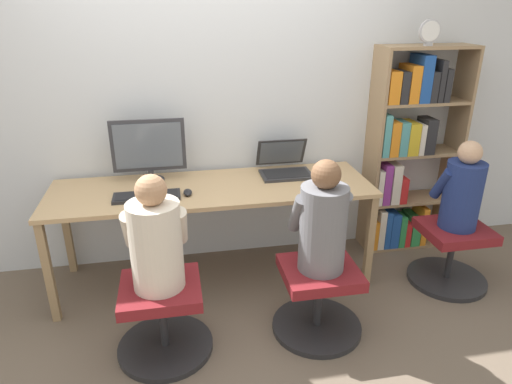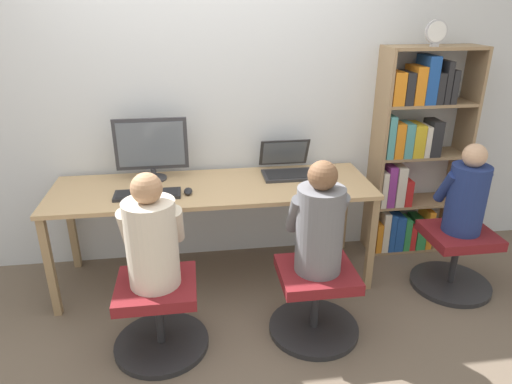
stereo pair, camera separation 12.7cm
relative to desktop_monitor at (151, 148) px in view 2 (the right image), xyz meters
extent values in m
plane|color=brown|center=(0.42, -0.54, -0.99)|extent=(14.00, 14.00, 0.00)
cube|color=silver|center=(0.42, 0.22, 0.31)|extent=(10.00, 0.05, 2.60)
cube|color=tan|center=(0.42, -0.19, -0.25)|extent=(2.25, 0.69, 0.03)
cube|color=#9C7D56|center=(-0.67, -0.50, -0.63)|extent=(0.05, 0.05, 0.72)
cube|color=#9C7D56|center=(1.51, -0.50, -0.63)|extent=(0.05, 0.05, 0.72)
cube|color=#9C7D56|center=(-0.67, 0.11, -0.63)|extent=(0.05, 0.05, 0.72)
cube|color=#9C7D56|center=(1.51, 0.11, -0.63)|extent=(0.05, 0.05, 0.72)
cylinder|color=#333338|center=(0.00, 0.00, -0.23)|extent=(0.18, 0.18, 0.01)
cylinder|color=#333338|center=(0.00, 0.00, -0.19)|extent=(0.04, 0.04, 0.07)
cube|color=#333338|center=(0.00, 0.00, 0.03)|extent=(0.52, 0.02, 0.37)
cube|color=slate|center=(0.00, -0.01, 0.03)|extent=(0.46, 0.01, 0.32)
cube|color=#2D2D30|center=(0.99, -0.08, -0.23)|extent=(0.38, 0.25, 0.02)
cube|color=black|center=(0.99, -0.08, -0.22)|extent=(0.33, 0.19, 0.00)
cube|color=#2D2D30|center=(0.99, 0.10, -0.11)|extent=(0.38, 0.12, 0.23)
cube|color=slate|center=(0.99, 0.09, -0.11)|extent=(0.33, 0.10, 0.19)
cube|color=#232326|center=(-0.02, -0.31, -0.23)|extent=(0.44, 0.17, 0.02)
cube|color=black|center=(-0.02, -0.31, -0.21)|extent=(0.40, 0.13, 0.00)
ellipsoid|color=black|center=(0.25, -0.31, -0.22)|extent=(0.06, 0.11, 0.03)
cylinder|color=#262628|center=(0.04, -0.91, -0.97)|extent=(0.57, 0.57, 0.04)
cylinder|color=#262628|center=(0.04, -0.91, -0.78)|extent=(0.05, 0.05, 0.35)
cube|color=maroon|center=(0.04, -0.91, -0.56)|extent=(0.46, 0.42, 0.07)
cylinder|color=#262628|center=(1.00, -0.90, -0.97)|extent=(0.57, 0.57, 0.04)
cylinder|color=#262628|center=(1.00, -0.90, -0.78)|extent=(0.05, 0.05, 0.35)
cube|color=maroon|center=(1.00, -0.90, -0.56)|extent=(0.46, 0.42, 0.07)
cylinder|color=beige|center=(0.04, -0.91, -0.27)|extent=(0.29, 0.29, 0.51)
sphere|color=#A87A56|center=(0.04, -0.91, 0.06)|extent=(0.17, 0.17, 0.17)
cylinder|color=beige|center=(-0.10, -0.84, -0.20)|extent=(0.08, 0.22, 0.28)
cylinder|color=beige|center=(0.18, -0.84, -0.20)|extent=(0.08, 0.22, 0.28)
cylinder|color=slate|center=(1.00, -0.90, -0.27)|extent=(0.28, 0.28, 0.53)
sphere|color=brown|center=(1.00, -0.90, 0.08)|extent=(0.17, 0.17, 0.17)
cylinder|color=slate|center=(0.87, -0.82, -0.19)|extent=(0.08, 0.22, 0.29)
cylinder|color=slate|center=(1.13, -0.82, -0.19)|extent=(0.08, 0.22, 0.29)
cube|color=#997A56|center=(1.72, 0.06, -0.16)|extent=(0.02, 0.28, 1.66)
cube|color=#997A56|center=(2.43, 0.06, -0.16)|extent=(0.02, 0.28, 1.66)
cube|color=#997A56|center=(2.08, 0.06, -0.98)|extent=(0.69, 0.27, 0.02)
cube|color=#997A56|center=(2.08, 0.06, -0.57)|extent=(0.69, 0.27, 0.02)
cube|color=#997A56|center=(2.08, 0.06, -0.16)|extent=(0.69, 0.27, 0.02)
cube|color=#997A56|center=(2.08, 0.06, 0.25)|extent=(0.69, 0.27, 0.02)
cube|color=#997A56|center=(2.08, 0.06, 0.66)|extent=(0.69, 0.27, 0.02)
cube|color=orange|center=(1.77, 0.04, -0.84)|extent=(0.05, 0.23, 0.25)
cube|color=silver|center=(1.82, 0.00, -0.79)|extent=(0.05, 0.16, 0.34)
cube|color=#1E4C9E|center=(1.88, 0.02, -0.80)|extent=(0.05, 0.20, 0.33)
cube|color=#1E4C9E|center=(1.94, 0.03, -0.81)|extent=(0.08, 0.22, 0.30)
cube|color=#2D8C47|center=(2.01, 0.00, -0.83)|extent=(0.05, 0.16, 0.28)
cube|color=red|center=(2.06, 0.01, -0.86)|extent=(0.05, 0.17, 0.22)
cube|color=#2D8C47|center=(2.14, 0.04, -0.84)|extent=(0.08, 0.23, 0.25)
cube|color=orange|center=(2.21, 0.03, -0.80)|extent=(0.05, 0.21, 0.34)
cube|color=silver|center=(1.77, 0.02, -0.41)|extent=(0.04, 0.20, 0.29)
cube|color=#8C338C|center=(1.82, 0.02, -0.39)|extent=(0.06, 0.19, 0.34)
cube|color=silver|center=(1.90, 0.01, -0.39)|extent=(0.07, 0.18, 0.33)
cube|color=red|center=(1.97, 0.04, -0.45)|extent=(0.06, 0.23, 0.21)
cube|color=teal|center=(1.77, 0.04, 0.02)|extent=(0.05, 0.23, 0.33)
cube|color=orange|center=(1.84, 0.03, -0.01)|extent=(0.07, 0.21, 0.27)
cube|color=teal|center=(1.92, 0.01, -0.01)|extent=(0.07, 0.17, 0.27)
cube|color=gold|center=(2.00, 0.03, -0.02)|extent=(0.09, 0.21, 0.25)
cube|color=silver|center=(2.07, 0.01, -0.03)|extent=(0.04, 0.18, 0.24)
cube|color=#262628|center=(2.14, 0.01, -0.01)|extent=(0.09, 0.18, 0.28)
cube|color=orange|center=(1.79, 0.03, 0.38)|extent=(0.09, 0.22, 0.24)
cube|color=#262628|center=(1.87, 0.03, 0.38)|extent=(0.06, 0.21, 0.23)
cube|color=orange|center=(1.95, 0.03, 0.40)|extent=(0.08, 0.22, 0.27)
cube|color=#1E4C9E|center=(2.03, 0.04, 0.43)|extent=(0.09, 0.23, 0.35)
cube|color=#262628|center=(2.11, 0.01, 0.37)|extent=(0.05, 0.17, 0.23)
cube|color=#262628|center=(2.16, 0.04, 0.41)|extent=(0.04, 0.23, 0.31)
cube|color=#262628|center=(2.21, 0.03, 0.38)|extent=(0.05, 0.22, 0.25)
cube|color=#B2B2B7|center=(2.02, -0.02, 0.68)|extent=(0.06, 0.03, 0.02)
cylinder|color=#B2B2B7|center=(2.02, -0.02, 0.77)|extent=(0.16, 0.02, 0.16)
cylinder|color=white|center=(2.02, -0.03, 0.77)|extent=(0.14, 0.00, 0.14)
cylinder|color=#262628|center=(2.13, -0.56, -0.97)|extent=(0.57, 0.57, 0.04)
cylinder|color=#262628|center=(2.13, -0.56, -0.78)|extent=(0.05, 0.05, 0.35)
cube|color=maroon|center=(2.13, -0.56, -0.56)|extent=(0.46, 0.42, 0.07)
cylinder|color=navy|center=(2.13, -0.56, -0.29)|extent=(0.26, 0.26, 0.49)
sphere|color=tan|center=(2.13, -0.56, 0.03)|extent=(0.16, 0.16, 0.16)
cylinder|color=navy|center=(2.01, -0.49, -0.22)|extent=(0.07, 0.20, 0.27)
cylinder|color=navy|center=(2.26, -0.49, -0.22)|extent=(0.07, 0.20, 0.27)
camera|label=1|loc=(0.18, -3.17, 0.97)|focal=32.00mm
camera|label=2|loc=(0.30, -3.19, 0.97)|focal=32.00mm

